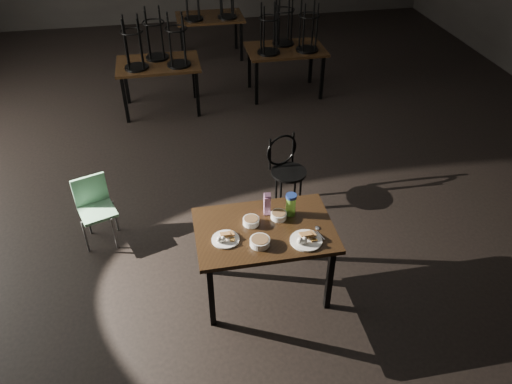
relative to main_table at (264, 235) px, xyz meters
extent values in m
plane|color=black|center=(0.25, 2.09, -0.67)|extent=(12.00, 12.00, 0.00)
cube|color=black|center=(0.00, 0.00, 0.06)|extent=(1.20, 0.80, 0.04)
cube|color=black|center=(-0.52, -0.32, -0.32)|extent=(0.05, 0.05, 0.71)
cube|color=black|center=(0.52, -0.32, -0.32)|extent=(0.05, 0.05, 0.71)
cube|color=black|center=(-0.52, 0.32, -0.32)|extent=(0.05, 0.05, 0.71)
cube|color=black|center=(0.52, 0.32, -0.32)|extent=(0.05, 0.05, 0.71)
cylinder|color=white|center=(-0.35, -0.08, 0.09)|extent=(0.23, 0.23, 0.01)
cube|color=#AA723C|center=(-0.35, -0.05, 0.13)|extent=(0.08, 0.08, 0.04)
cube|color=#AA723C|center=(-0.32, -0.05, 0.13)|extent=(0.10, 0.10, 0.03)
ellipsoid|color=white|center=(-0.41, -0.12, 0.12)|extent=(0.04, 0.04, 0.06)
ellipsoid|color=white|center=(-0.37, -0.12, 0.12)|extent=(0.04, 0.04, 0.06)
cylinder|color=white|center=(0.31, -0.22, 0.09)|extent=(0.27, 0.27, 0.02)
cube|color=#AA723C|center=(0.31, -0.18, 0.14)|extent=(0.10, 0.10, 0.05)
cube|color=#AA723C|center=(0.35, -0.18, 0.14)|extent=(0.11, 0.11, 0.03)
ellipsoid|color=white|center=(0.24, -0.26, 0.13)|extent=(0.05, 0.05, 0.06)
ellipsoid|color=white|center=(0.28, -0.26, 0.13)|extent=(0.05, 0.05, 0.06)
cylinder|color=white|center=(-0.10, 0.08, 0.11)|extent=(0.14, 0.14, 0.06)
cylinder|color=brown|center=(-0.10, 0.08, 0.13)|extent=(0.12, 0.12, 0.01)
cylinder|color=white|center=(0.15, 0.12, 0.11)|extent=(0.14, 0.14, 0.06)
cylinder|color=brown|center=(0.15, 0.12, 0.13)|extent=(0.12, 0.12, 0.01)
cylinder|color=white|center=(-0.08, -0.19, 0.11)|extent=(0.17, 0.17, 0.06)
cylinder|color=brown|center=(-0.08, -0.19, 0.13)|extent=(0.14, 0.14, 0.01)
cube|color=#801763|center=(0.06, 0.20, 0.17)|extent=(0.06, 0.06, 0.19)
cube|color=#801763|center=(0.06, 0.20, 0.28)|extent=(0.06, 0.06, 0.06)
cylinder|color=#69C038|center=(0.27, 0.15, 0.17)|extent=(0.11, 0.11, 0.18)
cylinder|color=navy|center=(0.27, 0.15, 0.28)|extent=(0.13, 0.13, 0.03)
ellipsoid|color=silver|center=(0.45, -0.08, 0.08)|extent=(0.05, 0.06, 0.01)
cube|color=silver|center=(0.45, -0.18, 0.08)|extent=(0.04, 0.12, 0.00)
cylinder|color=black|center=(0.53, 1.23, -0.23)|extent=(0.40, 0.40, 0.03)
torus|color=black|center=(0.47, 1.39, -0.03)|extent=(0.37, 0.14, 0.38)
cylinder|color=black|center=(0.64, 1.34, -0.45)|extent=(0.03, 0.03, 0.44)
cylinder|color=black|center=(0.41, 1.34, -0.45)|extent=(0.03, 0.03, 0.44)
cylinder|color=black|center=(0.41, 1.12, -0.45)|extent=(0.03, 0.03, 0.44)
cylinder|color=black|center=(0.64, 1.12, -0.45)|extent=(0.03, 0.03, 0.44)
cube|color=#74B589|center=(-1.53, 0.98, -0.28)|extent=(0.43, 0.43, 0.04)
cube|color=#74B589|center=(-1.58, 1.12, -0.10)|extent=(0.33, 0.14, 0.32)
cylinder|color=slate|center=(-1.67, 0.83, -0.48)|extent=(0.02, 0.02, 0.39)
cylinder|color=slate|center=(-1.39, 0.83, -0.48)|extent=(0.02, 0.02, 0.39)
cylinder|color=slate|center=(-1.67, 1.12, -0.48)|extent=(0.02, 0.02, 0.39)
cylinder|color=slate|center=(-1.39, 1.12, -0.48)|extent=(0.02, 0.02, 0.39)
cube|color=black|center=(-0.80, 3.90, 0.06)|extent=(1.20, 0.80, 0.04)
cube|color=black|center=(-1.32, 3.58, -0.32)|extent=(0.05, 0.05, 0.71)
cube|color=black|center=(-0.28, 3.58, -0.32)|extent=(0.05, 0.05, 0.71)
cube|color=black|center=(-1.32, 4.22, -0.32)|extent=(0.05, 0.05, 0.71)
cube|color=black|center=(-0.28, 4.22, -0.32)|extent=(0.05, 0.05, 0.71)
cylinder|color=black|center=(-1.10, 3.75, 0.09)|extent=(0.34, 0.34, 0.03)
torus|color=black|center=(-1.10, 3.75, 0.59)|extent=(0.32, 0.32, 0.02)
cylinder|color=black|center=(-1.00, 3.84, 0.46)|extent=(0.03, 0.03, 0.70)
cylinder|color=black|center=(-1.20, 3.84, 0.46)|extent=(0.03, 0.03, 0.70)
cylinder|color=black|center=(-1.20, 3.65, 0.46)|extent=(0.03, 0.03, 0.70)
cylinder|color=black|center=(-1.00, 3.65, 0.46)|extent=(0.03, 0.03, 0.70)
cylinder|color=black|center=(-0.50, 3.75, 0.09)|extent=(0.34, 0.34, 0.03)
torus|color=black|center=(-0.50, 3.75, 0.59)|extent=(0.32, 0.32, 0.02)
cylinder|color=black|center=(-0.40, 3.84, 0.46)|extent=(0.03, 0.03, 0.70)
cylinder|color=black|center=(-0.60, 3.84, 0.46)|extent=(0.03, 0.03, 0.70)
cylinder|color=black|center=(-0.60, 3.65, 0.46)|extent=(0.03, 0.03, 0.70)
cylinder|color=black|center=(-0.40, 3.65, 0.46)|extent=(0.03, 0.03, 0.70)
cylinder|color=black|center=(-0.80, 4.08, 0.09)|extent=(0.34, 0.34, 0.03)
torus|color=black|center=(-0.80, 4.08, 0.59)|extent=(0.32, 0.32, 0.02)
cylinder|color=black|center=(-0.70, 4.17, 0.46)|extent=(0.03, 0.03, 0.70)
cylinder|color=black|center=(-0.90, 4.17, 0.46)|extent=(0.03, 0.03, 0.70)
cylinder|color=black|center=(-0.90, 3.98, 0.46)|extent=(0.03, 0.03, 0.70)
cylinder|color=black|center=(-0.70, 3.98, 0.46)|extent=(0.03, 0.03, 0.70)
cube|color=black|center=(1.17, 4.12, 0.06)|extent=(1.20, 0.80, 0.04)
cube|color=black|center=(0.65, 3.80, -0.32)|extent=(0.05, 0.05, 0.71)
cube|color=black|center=(1.69, 3.80, -0.32)|extent=(0.05, 0.05, 0.71)
cube|color=black|center=(0.65, 4.44, -0.32)|extent=(0.05, 0.05, 0.71)
cube|color=black|center=(1.69, 4.44, -0.32)|extent=(0.05, 0.05, 0.71)
cylinder|color=black|center=(0.87, 3.97, 0.09)|extent=(0.34, 0.34, 0.03)
torus|color=black|center=(0.87, 3.97, 0.59)|extent=(0.32, 0.32, 0.02)
cylinder|color=black|center=(0.97, 4.07, 0.46)|extent=(0.03, 0.03, 0.70)
cylinder|color=black|center=(0.77, 4.07, 0.46)|extent=(0.03, 0.03, 0.70)
cylinder|color=black|center=(0.77, 3.87, 0.46)|extent=(0.03, 0.03, 0.70)
cylinder|color=black|center=(0.97, 3.87, 0.46)|extent=(0.03, 0.03, 0.70)
cylinder|color=black|center=(1.47, 3.97, 0.09)|extent=(0.34, 0.34, 0.03)
torus|color=black|center=(1.47, 3.97, 0.59)|extent=(0.32, 0.32, 0.02)
cylinder|color=black|center=(1.57, 4.07, 0.46)|extent=(0.03, 0.03, 0.70)
cylinder|color=black|center=(1.37, 4.07, 0.46)|extent=(0.03, 0.03, 0.70)
cylinder|color=black|center=(1.37, 3.87, 0.46)|extent=(0.03, 0.03, 0.70)
cylinder|color=black|center=(1.57, 3.87, 0.46)|extent=(0.03, 0.03, 0.70)
cylinder|color=black|center=(1.17, 4.30, 0.09)|extent=(0.34, 0.34, 0.03)
torus|color=black|center=(1.17, 4.30, 0.59)|extent=(0.32, 0.32, 0.02)
cylinder|color=black|center=(1.27, 4.40, 0.46)|extent=(0.03, 0.03, 0.70)
cylinder|color=black|center=(1.07, 4.40, 0.46)|extent=(0.03, 0.03, 0.70)
cylinder|color=black|center=(1.07, 4.20, 0.46)|extent=(0.03, 0.03, 0.70)
cylinder|color=black|center=(1.27, 4.20, 0.46)|extent=(0.03, 0.03, 0.70)
cube|color=black|center=(0.18, 5.92, 0.06)|extent=(1.20, 0.80, 0.04)
cube|color=black|center=(-0.34, 5.60, -0.32)|extent=(0.05, 0.05, 0.71)
cube|color=black|center=(0.70, 5.60, -0.32)|extent=(0.05, 0.05, 0.71)
cube|color=black|center=(-0.34, 6.24, -0.32)|extent=(0.05, 0.05, 0.71)
cube|color=black|center=(0.70, 6.24, -0.32)|extent=(0.05, 0.05, 0.71)
cylinder|color=black|center=(-0.12, 5.77, 0.09)|extent=(0.34, 0.34, 0.03)
cylinder|color=black|center=(0.48, 5.77, 0.09)|extent=(0.34, 0.34, 0.03)
camera|label=1|loc=(-0.68, -3.19, 2.90)|focal=35.00mm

